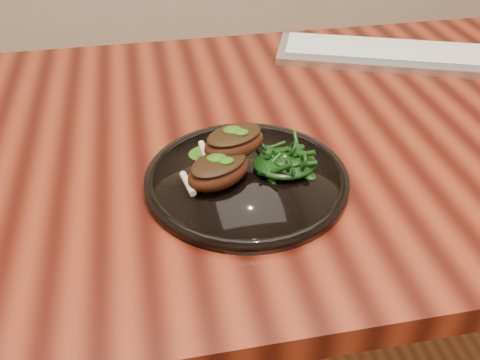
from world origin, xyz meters
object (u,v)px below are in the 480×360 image
object	(u,v)px
lamb_chop_front	(218,170)
keyboard	(394,54)
plate	(247,179)
greens_heap	(285,160)
desk	(309,166)

from	to	relation	value
lamb_chop_front	keyboard	world-z (taller)	lamb_chop_front
plate	greens_heap	distance (m)	0.06
plate	lamb_chop_front	world-z (taller)	lamb_chop_front
lamb_chop_front	greens_heap	xyz separation A→B (m)	(0.10, 0.02, -0.01)
plate	desk	bearing A→B (deg)	44.87
lamb_chop_front	desk	bearing A→B (deg)	39.57
plate	keyboard	distance (m)	0.51
desk	lamb_chop_front	xyz separation A→B (m)	(-0.18, -0.15, 0.12)
plate	lamb_chop_front	bearing A→B (deg)	-166.01
desk	keyboard	xyz separation A→B (m)	(0.24, 0.21, 0.09)
desk	greens_heap	world-z (taller)	greens_heap
greens_heap	keyboard	distance (m)	0.47
desk	greens_heap	bearing A→B (deg)	-122.17
keyboard	desk	bearing A→B (deg)	-137.61
desk	lamb_chop_front	bearing A→B (deg)	-140.43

